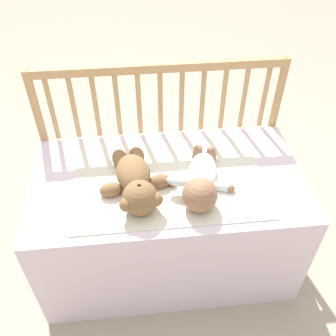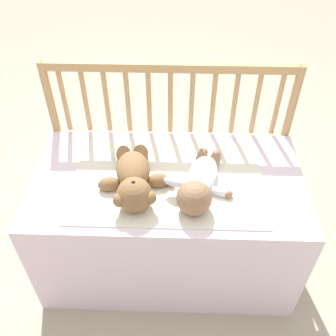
% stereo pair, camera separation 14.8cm
% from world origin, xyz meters
% --- Properties ---
extents(ground_plane, '(12.00, 12.00, 0.00)m').
position_xyz_m(ground_plane, '(0.00, 0.00, 0.00)').
color(ground_plane, tan).
extents(crib_mattress, '(1.11, 0.60, 0.55)m').
position_xyz_m(crib_mattress, '(0.00, 0.00, 0.27)').
color(crib_mattress, silver).
rests_on(crib_mattress, ground_plane).
extents(crib_rail, '(1.11, 0.04, 0.89)m').
position_xyz_m(crib_rail, '(0.00, 0.32, 0.63)').
color(crib_rail, tan).
rests_on(crib_rail, ground_plane).
extents(blanket, '(0.76, 0.49, 0.01)m').
position_xyz_m(blanket, '(-0.00, -0.01, 0.55)').
color(blanket, silver).
rests_on(blanket, crib_mattress).
extents(teddy_bear, '(0.29, 0.39, 0.13)m').
position_xyz_m(teddy_bear, '(-0.13, -0.06, 0.60)').
color(teddy_bear, olive).
rests_on(teddy_bear, crib_mattress).
extents(baby, '(0.28, 0.40, 0.13)m').
position_xyz_m(baby, '(0.12, -0.08, 0.60)').
color(baby, white).
rests_on(baby, crib_mattress).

